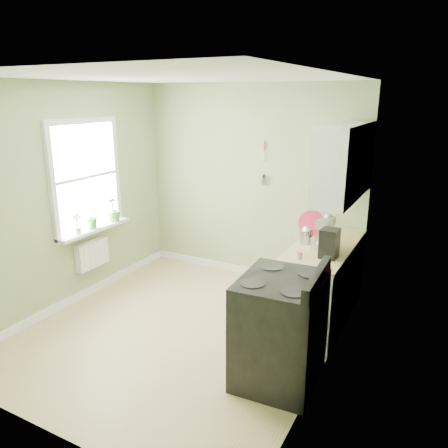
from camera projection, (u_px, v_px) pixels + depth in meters
The scene contains 21 objects.
floor at pixel (182, 330), 4.92m from camera, with size 3.20×3.60×0.02m, color tan.
ceiling at pixel (174, 76), 4.15m from camera, with size 3.20×3.60×0.02m, color white.
wall_back at pixel (251, 184), 6.07m from camera, with size 3.20×0.02×2.70m, color #93A570.
wall_left at pixel (67, 197), 5.26m from camera, with size 0.02×3.60×2.70m, color #93A570.
wall_right at pixel (332, 236), 3.81m from camera, with size 0.02×3.60×2.70m, color #93A570.
base_cabinets at pixel (322, 284), 5.06m from camera, with size 0.60×1.60×0.87m, color white.
countertop at pixel (324, 247), 4.93m from camera, with size 0.64×1.60×0.04m, color #D5C382.
upper_cabinets at pixel (345, 161), 4.68m from camera, with size 0.35×1.40×0.80m, color white.
window at pixel (86, 177), 5.45m from camera, with size 0.06×1.14×1.44m.
window_sill at pixel (94, 229), 5.60m from camera, with size 0.18×1.14×0.04m, color white.
radiator at pixel (92, 254), 5.67m from camera, with size 0.12×0.50×0.35m, color white.
wall_utensils at pixel (264, 170), 5.89m from camera, with size 0.02×0.14×0.58m.
stove at pixel (280, 329), 3.93m from camera, with size 0.76×0.86×1.13m.
stand_mixer at pixel (325, 234), 4.79m from camera, with size 0.22×0.32×0.37m.
kettle at pixel (305, 235), 4.93m from camera, with size 0.20×0.12×0.21m.
coffee_maker at pixel (329, 244), 4.51m from camera, with size 0.18×0.20×0.31m.
red_tray at pixel (311, 223), 5.21m from camera, with size 0.31×0.31×0.02m, color #CD2247.
jar at pixel (299, 256), 4.49m from camera, with size 0.07×0.07×0.07m.
plant_a at pixel (77, 223), 5.31m from camera, with size 0.14×0.10×0.27m, color #407D32.
plant_b at pixel (92, 216), 5.53m from camera, with size 0.18×0.14×0.32m, color #407D32.
plant_c at pixel (113, 209), 5.85m from camera, with size 0.19×0.19×0.33m, color #407D32.
Camera 1 is at (2.47, -3.65, 2.54)m, focal length 35.00 mm.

